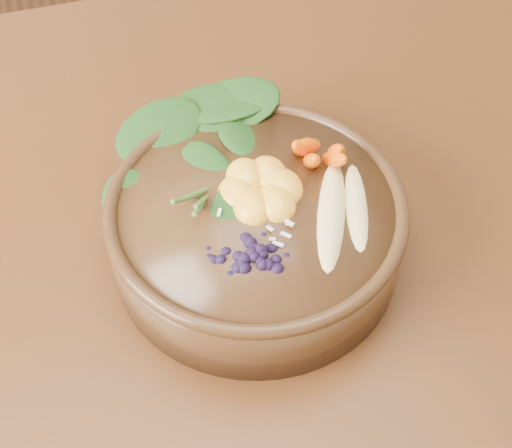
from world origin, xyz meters
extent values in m
cylinder|color=#331C0C|center=(0.72, 0.37, 0.35)|extent=(0.07, 0.07, 0.71)
cube|color=#4C2A13|center=(0.00, 0.00, 0.73)|extent=(1.60, 0.90, 0.04)
cylinder|color=#402611|center=(0.06, -0.07, 0.79)|extent=(0.39, 0.39, 0.08)
ellipsoid|color=#E0CC84|center=(0.15, -0.10, 0.84)|extent=(0.07, 0.15, 0.02)
ellipsoid|color=#E0CC84|center=(0.12, -0.10, 0.85)|extent=(0.09, 0.15, 0.02)
camera|label=1|loc=(-0.07, -0.50, 1.35)|focal=50.00mm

